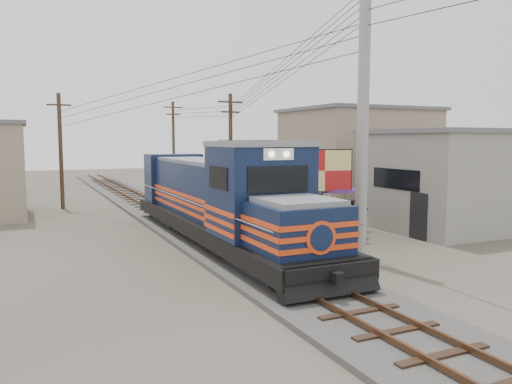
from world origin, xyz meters
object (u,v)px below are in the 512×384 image
vendor (351,215)px  billboard (324,173)px  locomotive (220,202)px  market_umbrella (333,185)px

vendor → billboard: bearing=14.5°
locomotive → billboard: (4.31, -0.92, 1.08)m
market_umbrella → vendor: size_ratio=2.08×
billboard → locomotive: bearing=177.7°
billboard → market_umbrella: billboard is taller
billboard → market_umbrella: 1.21m
billboard → vendor: bearing=38.9°
locomotive → market_umbrella: 5.20m
locomotive → market_umbrella: locomotive is taller
market_umbrella → billboard: bearing=-144.4°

